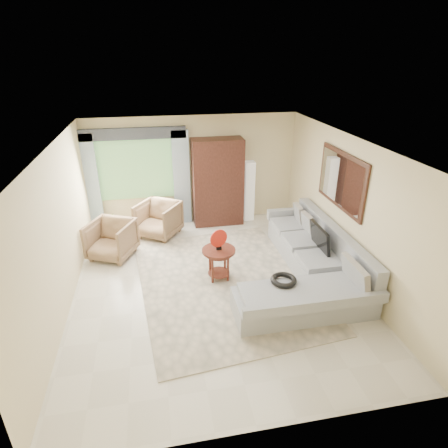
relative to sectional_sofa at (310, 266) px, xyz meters
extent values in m
plane|color=silver|center=(-1.78, 0.18, -0.28)|extent=(6.00, 6.00, 0.00)
cube|color=beige|center=(-1.59, 0.21, -0.27)|extent=(3.39, 4.28, 0.02)
cube|color=#9A9EA2|center=(0.22, 0.68, -0.08)|extent=(0.90, 2.40, 0.40)
cube|color=#9A9EA2|center=(-0.48, -0.92, -0.08)|extent=(2.30, 0.80, 0.40)
cube|color=#9A9EA2|center=(0.57, 0.28, 0.37)|extent=(0.20, 3.20, 0.50)
cube|color=#9A9EA2|center=(0.22, 1.96, 0.23)|extent=(0.90, 0.16, 0.22)
cube|color=#9A9EA2|center=(-0.48, -1.37, 0.21)|extent=(2.30, 0.10, 0.18)
cube|color=black|center=(0.27, 0.27, 0.44)|extent=(0.14, 0.74, 0.48)
torus|color=black|center=(-0.78, -0.72, 0.26)|extent=(0.43, 0.43, 0.09)
cylinder|color=#461912|center=(-1.66, 0.36, 0.32)|extent=(0.62, 0.62, 0.04)
cylinder|color=#461912|center=(-1.66, 0.36, 0.00)|extent=(0.41, 0.41, 0.56)
cylinder|color=red|center=(-1.66, 0.36, 0.57)|extent=(0.33, 0.13, 0.34)
imported|color=#8F6D4E|center=(-3.69, 1.61, 0.11)|extent=(1.13, 1.14, 0.79)
imported|color=olive|center=(-2.71, 2.44, 0.12)|extent=(1.20, 1.21, 0.80)
imported|color=#999999|center=(-3.94, 2.65, 0.01)|extent=(0.65, 0.60, 0.59)
cube|color=black|center=(-1.23, 2.90, 0.77)|extent=(1.20, 0.55, 2.10)
cube|color=silver|center=(-0.43, 2.96, 0.47)|extent=(0.24, 0.24, 1.50)
cube|color=#669E59|center=(-3.13, 3.15, 1.12)|extent=(1.80, 0.04, 1.40)
cube|color=#9EB7CC|center=(-4.18, 3.06, 0.87)|extent=(0.40, 0.08, 2.30)
cube|color=#9EB7CC|center=(-2.08, 3.06, 0.87)|extent=(0.40, 0.08, 2.30)
cube|color=#1E232D|center=(-3.13, 3.08, 1.97)|extent=(2.40, 0.12, 0.26)
cube|color=black|center=(0.69, 0.53, 1.47)|extent=(0.04, 1.70, 1.05)
cube|color=white|center=(0.66, 0.53, 1.47)|extent=(0.02, 1.54, 0.90)
camera|label=1|loc=(-2.71, -5.56, 3.65)|focal=30.00mm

